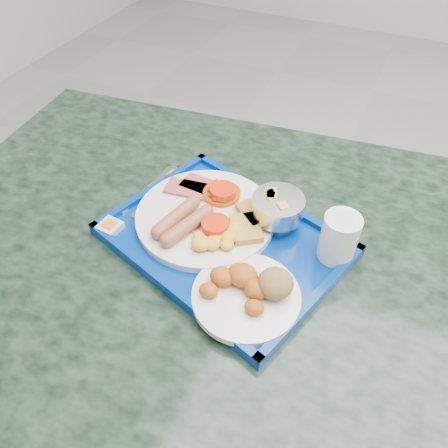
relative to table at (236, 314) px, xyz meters
The scene contains 9 objects.
table is the anchor object (origin of this frame).
tray 0.22m from the table, 169.83° to the left, with size 0.49×0.42×0.03m.
main_plate 0.25m from the table, 155.80° to the left, with size 0.27×0.27×0.04m.
bread_plate 0.27m from the table, 57.50° to the right, with size 0.18×0.18×0.06m.
fruit_bowl 0.28m from the table, 63.11° to the left, with size 0.10×0.10×0.07m.
juice_cup 0.32m from the table, 17.83° to the left, with size 0.06×0.06×0.09m.
spoon 0.33m from the table, 152.96° to the left, with size 0.03×0.18×0.01m.
knife 0.33m from the table, 162.16° to the left, with size 0.01×0.19×0.00m, color silver.
jam_packet 0.34m from the table, 165.64° to the right, with size 0.04×0.04×0.02m.
Camera 1 is at (-0.47, -0.82, 1.42)m, focal length 35.00 mm.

